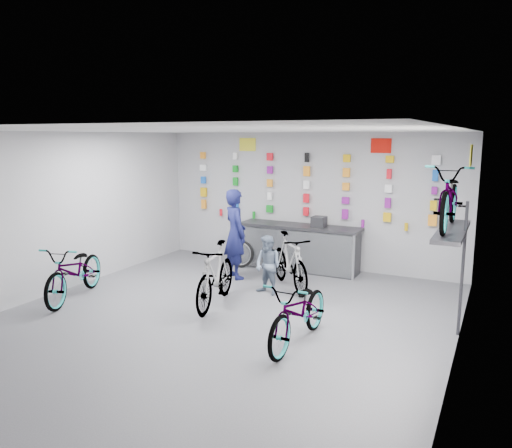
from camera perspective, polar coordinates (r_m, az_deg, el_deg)
The scene contains 20 objects.
floor at distance 8.10m, azimuth -4.54°, elevation -11.12°, with size 8.00×8.00×0.00m, color #4C4C50.
ceiling at distance 7.56m, azimuth -4.85°, elevation 10.62°, with size 8.00×8.00×0.00m, color white.
wall_back at distance 11.26m, azimuth 5.89°, elevation 2.75°, with size 7.00×7.00×0.00m, color #ABABAD.
wall_left at distance 9.94m, azimuth -22.25°, elevation 1.08°, with size 8.00×8.00×0.00m, color #ABABAD.
wall_right at distance 6.63m, azimuth 22.24°, elevation -3.09°, with size 8.00×8.00×0.00m, color #ABABAD.
counter at distance 11.01m, azimuth 4.95°, elevation -2.76°, with size 2.70×0.66×1.00m.
merch_wall at distance 11.14m, azimuth 6.10°, elevation 4.04°, with size 5.56×0.08×1.55m.
wall_bracket at distance 7.82m, azimuth 21.66°, elevation -1.40°, with size 0.39×1.90×2.00m.
sign_left at distance 11.76m, azimuth -0.98°, elevation 9.07°, with size 0.42×0.02×0.30m, color yellow.
sign_right at distance 10.70m, azimuth 14.11°, elevation 8.68°, with size 0.42×0.02×0.30m, color red.
sign_side at distance 7.68m, azimuth 23.37°, elevation 7.22°, with size 0.02×0.40×0.30m, color yellow.
bike_left at distance 9.59m, azimuth -19.98°, elevation -5.09°, with size 0.68×1.96×1.03m, color gray.
bike_center at distance 8.67m, azimuth -4.65°, elevation -5.84°, with size 0.52×1.83×1.10m, color gray.
bike_right at distance 7.14m, azimuth 5.00°, elevation -9.95°, with size 0.64×1.84×0.97m, color gray.
bike_service at distance 9.63m, azimuth 3.89°, elevation -4.30°, with size 0.51×1.79×1.08m, color gray.
bike_wall at distance 7.74m, azimuth 21.37°, elevation 2.92°, with size 0.63×1.80×0.95m, color gray.
clerk at distance 10.27m, azimuth -2.38°, elevation -1.14°, with size 0.68×0.44×1.86m, color #131748.
customer at distance 9.26m, azimuth 1.38°, elevation -4.74°, with size 0.54×0.42×1.11m, color slate.
spare_wheel at distance 11.24m, azimuth -1.71°, elevation -3.44°, with size 0.62×0.22×0.61m.
register at distance 10.75m, azimuth 7.21°, elevation 0.27°, with size 0.28×0.30×0.22m, color black.
Camera 1 is at (3.92, -6.46, 2.92)m, focal length 35.00 mm.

